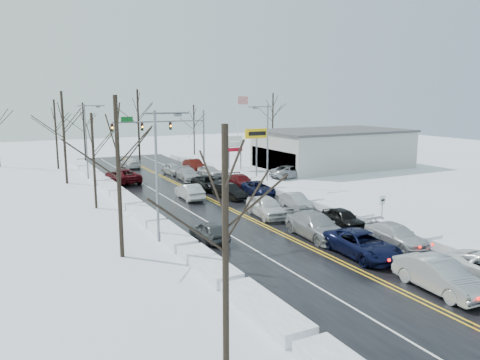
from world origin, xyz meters
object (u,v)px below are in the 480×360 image
traffic_signal_mast (170,129)px  dealership_building (333,148)px  oncoming_car_0 (190,199)px  tires_plus_sign (257,137)px  flagpole (239,123)px

traffic_signal_mast → dealership_building: 23.01m
oncoming_car_0 → dealership_building: bearing=-156.9°
traffic_signal_mast → oncoming_car_0: 21.68m
tires_plus_sign → dealership_building: (13.48, 2.01, -2.34)m
tires_plus_sign → flagpole: 14.79m
flagpole → dealership_building: bearing=-53.7°
traffic_signal_mast → oncoming_car_0: bearing=-104.1°
tires_plus_sign → oncoming_car_0: size_ratio=1.31×
traffic_signal_mast → tires_plus_sign: size_ratio=2.21×
flagpole → oncoming_car_0: 28.61m
oncoming_car_0 → traffic_signal_mast: bearing=-103.0°
flagpole → tires_plus_sign: bearing=-108.4°
traffic_signal_mast → flagpole: size_ratio=1.33×
traffic_signal_mast → flagpole: bearing=9.7°
traffic_signal_mast → oncoming_car_0: traffic_signal_mast is taller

